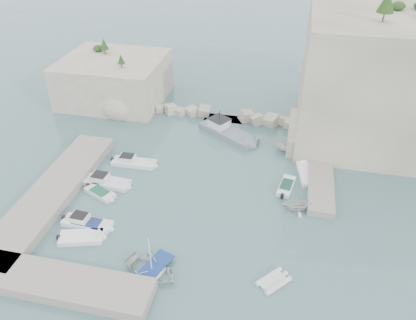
% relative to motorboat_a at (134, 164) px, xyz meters
% --- Properties ---
extents(ground, '(400.00, 400.00, 0.00)m').
position_rel_motorboat_a_xyz_m(ground, '(10.10, -7.21, 0.00)').
color(ground, slate).
rests_on(ground, ground).
extents(cliff_east, '(26.00, 22.00, 17.00)m').
position_rel_motorboat_a_xyz_m(cliff_east, '(33.10, 15.79, 8.50)').
color(cliff_east, beige).
rests_on(cliff_east, ground).
extents(cliff_terrace, '(8.00, 10.00, 2.50)m').
position_rel_motorboat_a_xyz_m(cliff_terrace, '(23.10, 10.79, 1.25)').
color(cliff_terrace, beige).
rests_on(cliff_terrace, ground).
extents(outcrop_west, '(16.00, 14.00, 7.00)m').
position_rel_motorboat_a_xyz_m(outcrop_west, '(-9.90, 17.79, 3.50)').
color(outcrop_west, beige).
rests_on(outcrop_west, ground).
extents(quay_west, '(5.00, 24.00, 1.10)m').
position_rel_motorboat_a_xyz_m(quay_west, '(-6.90, -8.21, 0.55)').
color(quay_west, '#9E9689').
rests_on(quay_west, ground).
extents(quay_south, '(18.00, 4.00, 1.10)m').
position_rel_motorboat_a_xyz_m(quay_south, '(0.10, -19.71, 0.55)').
color(quay_south, '#9E9689').
rests_on(quay_south, ground).
extents(ledge_east, '(3.00, 16.00, 0.80)m').
position_rel_motorboat_a_xyz_m(ledge_east, '(23.60, 2.79, 0.40)').
color(ledge_east, '#9E9689').
rests_on(ledge_east, ground).
extents(breakwater, '(28.00, 3.00, 1.40)m').
position_rel_motorboat_a_xyz_m(breakwater, '(9.10, 14.79, 0.70)').
color(breakwater, beige).
rests_on(breakwater, ground).
extents(motorboat_a, '(6.30, 2.06, 1.40)m').
position_rel_motorboat_a_xyz_m(motorboat_a, '(0.00, 0.00, 0.00)').
color(motorboat_a, white).
rests_on(motorboat_a, ground).
extents(motorboat_b, '(6.35, 2.38, 1.40)m').
position_rel_motorboat_a_xyz_m(motorboat_b, '(-1.69, -4.65, 0.00)').
color(motorboat_b, silver).
rests_on(motorboat_b, ground).
extents(motorboat_c, '(4.57, 3.18, 0.70)m').
position_rel_motorboat_a_xyz_m(motorboat_c, '(-1.66, -6.69, 0.00)').
color(motorboat_c, silver).
rests_on(motorboat_c, ground).
extents(motorboat_d, '(6.00, 2.03, 1.40)m').
position_rel_motorboat_a_xyz_m(motorboat_d, '(-0.73, -11.79, 0.00)').
color(motorboat_d, white).
rests_on(motorboat_d, ground).
extents(motorboat_e, '(5.17, 3.24, 0.70)m').
position_rel_motorboat_a_xyz_m(motorboat_e, '(-0.42, -13.82, 0.00)').
color(motorboat_e, white).
rests_on(motorboat_e, ground).
extents(rowboat, '(6.40, 5.47, 1.12)m').
position_rel_motorboat_a_xyz_m(rowboat, '(8.08, -16.41, 0.00)').
color(rowboat, silver).
rests_on(rowboat, ground).
extents(inflatable_dinghy, '(3.45, 3.59, 0.44)m').
position_rel_motorboat_a_xyz_m(inflatable_dinghy, '(19.29, -15.06, 0.00)').
color(inflatable_dinghy, silver).
rests_on(inflatable_dinghy, ground).
extents(tender_east_a, '(4.00, 3.63, 1.83)m').
position_rel_motorboat_a_xyz_m(tender_east_a, '(20.94, -4.32, 0.00)').
color(tender_east_a, silver).
rests_on(tender_east_a, ground).
extents(tender_east_b, '(2.21, 4.57, 0.70)m').
position_rel_motorboat_a_xyz_m(tender_east_b, '(19.58, -0.74, 0.00)').
color(tender_east_b, white).
rests_on(tender_east_b, ground).
extents(tender_east_c, '(2.79, 5.68, 0.70)m').
position_rel_motorboat_a_xyz_m(tender_east_c, '(21.86, 2.36, 0.00)').
color(tender_east_c, white).
rests_on(tender_east_c, ground).
extents(tender_east_d, '(5.09, 2.37, 1.90)m').
position_rel_motorboat_a_xyz_m(tender_east_d, '(19.82, 7.39, 0.00)').
color(tender_east_d, silver).
rests_on(tender_east_d, ground).
extents(work_boat, '(10.10, 7.92, 2.20)m').
position_rel_motorboat_a_xyz_m(work_boat, '(10.67, 9.83, 0.00)').
color(work_boat, slate).
rests_on(work_boat, ground).
extents(rowboat_mast, '(0.10, 0.10, 4.20)m').
position_rel_motorboat_a_xyz_m(rowboat_mast, '(8.08, -16.41, 2.66)').
color(rowboat_mast, white).
rests_on(rowboat_mast, rowboat).
extents(vegetation, '(53.48, 13.88, 13.40)m').
position_rel_motorboat_a_xyz_m(vegetation, '(27.93, 17.19, 17.93)').
color(vegetation, '#1E4219').
rests_on(vegetation, ground).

